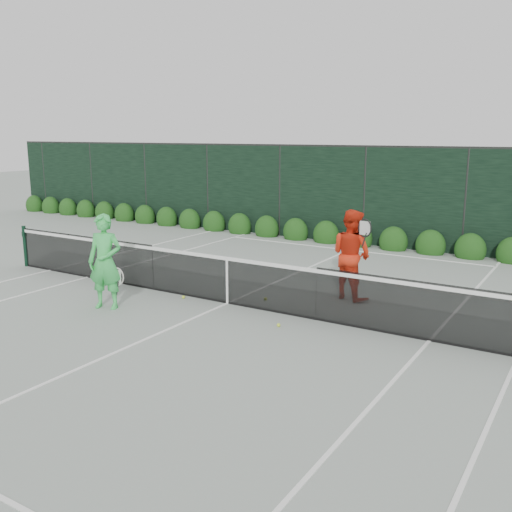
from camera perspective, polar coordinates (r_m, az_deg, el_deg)
The scene contains 8 objects.
ground at distance 11.74m, azimuth -2.87°, elevation -4.77°, with size 80.00×80.00×0.00m, color gray.
tennis_net at distance 11.61m, azimuth -2.99°, elevation -2.24°, with size 12.90×0.10×1.07m.
player_woman at distance 11.60m, azimuth -14.85°, elevation -0.56°, with size 0.80×0.67×1.89m.
player_man at distance 12.04m, azimuth 9.51°, elevation 0.17°, with size 1.11×0.98×1.89m.
court_lines at distance 11.74m, azimuth -2.87°, elevation -4.74°, with size 11.03×23.83×0.01m.
windscreen_fence at distance 9.33m, azimuth -12.44°, elevation 0.11°, with size 32.00×21.07×3.06m.
hedge_row at distance 17.88m, azimuth 10.23°, elevation 1.73°, with size 31.66×0.65×0.94m.
tennis_balls at distance 11.44m, azimuth -1.56°, elevation -5.03°, with size 2.66×1.37×0.07m.
Camera 1 is at (6.39, -9.23, 3.43)m, focal length 40.00 mm.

